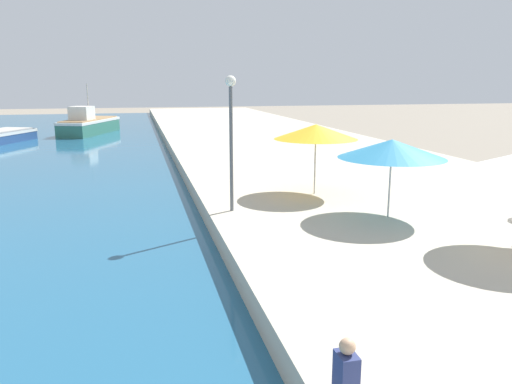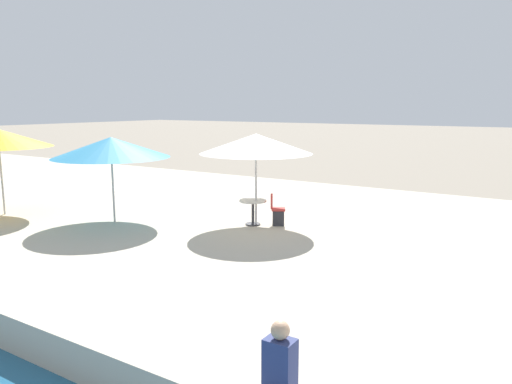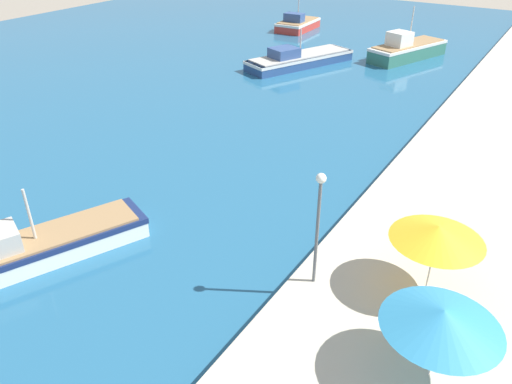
# 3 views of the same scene
# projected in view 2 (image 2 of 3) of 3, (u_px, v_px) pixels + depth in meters

# --- Properties ---
(cafe_umbrella_pink) EXTENTS (3.25, 3.25, 2.69)m
(cafe_umbrella_pink) POSITION_uv_depth(u_px,v_px,m) (256.00, 144.00, 14.21)
(cafe_umbrella_pink) COLOR #B7B7B7
(cafe_umbrella_pink) RESTS_ON quay_promenade
(cafe_umbrella_white) EXTENTS (3.45, 3.45, 2.56)m
(cafe_umbrella_white) POSITION_uv_depth(u_px,v_px,m) (111.00, 147.00, 14.69)
(cafe_umbrella_white) COLOR #B7B7B7
(cafe_umbrella_white) RESTS_ON quay_promenade
(cafe_table) EXTENTS (0.80, 0.80, 0.74)m
(cafe_table) POSITION_uv_depth(u_px,v_px,m) (253.00, 207.00, 14.63)
(cafe_table) COLOR #333338
(cafe_table) RESTS_ON quay_promenade
(cafe_chair_left) EXTENTS (0.56, 0.57, 0.91)m
(cafe_chair_left) POSITION_uv_depth(u_px,v_px,m) (277.00, 214.00, 14.64)
(cafe_chair_left) COLOR #2D2D33
(cafe_chair_left) RESTS_ON quay_promenade
(person_at_quay) EXTENTS (0.55, 0.36, 1.02)m
(person_at_quay) POSITION_uv_depth(u_px,v_px,m) (278.00, 368.00, 5.85)
(person_at_quay) COLOR #333D5B
(person_at_quay) RESTS_ON quay_promenade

